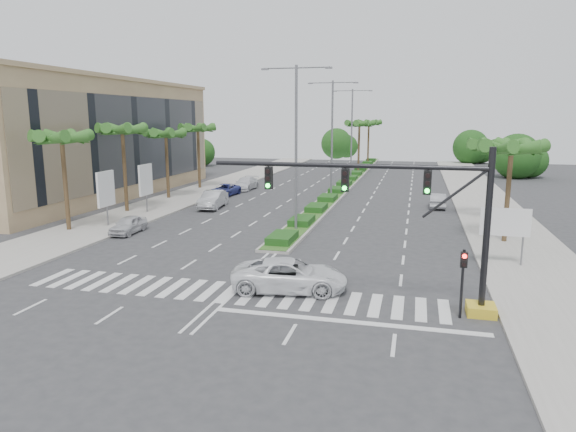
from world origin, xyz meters
name	(u,v)px	position (x,y,z in m)	size (l,w,h in m)	color
ground	(230,293)	(0.00, 0.00, 0.00)	(160.00, 160.00, 0.00)	#333335
footpath_right	(501,225)	(15.20, 20.00, 0.07)	(6.00, 120.00, 0.15)	gray
footpath_left	(151,208)	(-15.20, 20.00, 0.07)	(6.00, 120.00, 0.15)	gray
median	(350,181)	(0.00, 45.00, 0.10)	(2.20, 75.00, 0.20)	gray
median_grass	(350,180)	(0.00, 45.00, 0.22)	(1.80, 75.00, 0.04)	#22501B
building	(85,140)	(-26.00, 26.00, 6.00)	(12.00, 36.00, 12.00)	tan
signal_gantry	(431,234)	(9.27, 0.00, 3.46)	(12.60, 1.20, 7.20)	gold
pedestrian_signal	(463,272)	(10.60, -0.68, 2.04)	(0.28, 0.36, 3.00)	black
direction_sign	(505,225)	(13.50, 7.99, 2.45)	(2.70, 0.11, 3.40)	slate
billboard_near	(106,189)	(-14.50, 12.00, 2.96)	(0.18, 2.10, 4.35)	slate
billboard_far	(146,180)	(-14.50, 18.00, 2.96)	(0.18, 2.10, 4.35)	slate
palm_left_near	(62,141)	(-16.50, 10.00, 6.69)	(4.57, 4.68, 7.55)	brown
palm_left_mid	(122,133)	(-16.50, 18.00, 7.08)	(4.57, 4.68, 7.95)	brown
palm_left_far	(166,136)	(-16.50, 26.00, 6.50)	(4.57, 4.68, 7.35)	brown
palm_left_end	(198,130)	(-16.50, 34.00, 6.88)	(4.57, 4.68, 7.75)	brown
palm_right_near	(511,151)	(14.50, 14.00, 6.20)	(4.57, 4.68, 7.05)	brown
palm_right_far	(494,148)	(14.50, 22.00, 5.91)	(4.57, 4.68, 6.75)	brown
palm_median_a	(359,126)	(0.00, 55.00, 7.17)	(4.57, 4.68, 8.05)	brown
palm_median_b	(369,124)	(0.00, 70.00, 7.17)	(4.57, 4.68, 8.05)	brown
streetlight_near	(296,139)	(0.00, 14.00, 6.81)	(5.10, 0.25, 12.00)	slate
streetlight_mid	(332,133)	(0.00, 30.00, 6.81)	(5.10, 0.25, 12.00)	slate
streetlight_far	(352,130)	(0.00, 46.00, 6.81)	(5.10, 0.25, 12.00)	slate
car_parked_a	(128,225)	(-11.80, 10.46, 0.64)	(1.50, 3.74, 1.27)	silver
car_parked_b	(213,200)	(-9.88, 21.97, 0.81)	(1.72, 4.92, 1.62)	silver
car_parked_c	(225,190)	(-11.59, 29.45, 0.64)	(2.12, 4.59, 1.28)	navy
car_parked_d	(245,184)	(-10.95, 34.57, 0.72)	(2.02, 4.98, 1.44)	silver
car_crossing	(290,275)	(2.74, 1.04, 0.78)	(2.59, 5.63, 1.56)	white
car_right	(438,201)	(10.58, 27.34, 0.68)	(1.44, 4.14, 1.36)	#B8B8BD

